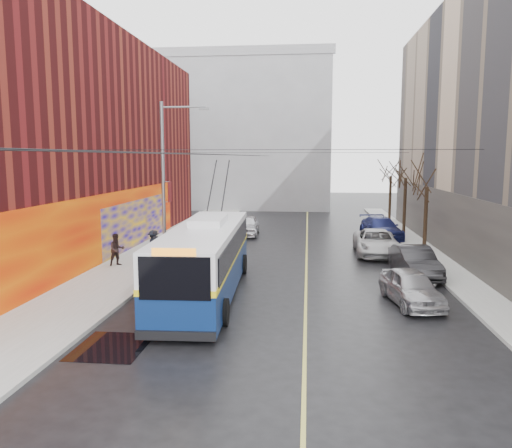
# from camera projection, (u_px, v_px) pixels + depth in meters

# --- Properties ---
(ground) EXTENTS (140.00, 140.00, 0.00)m
(ground) POSITION_uv_depth(u_px,v_px,m) (261.00, 335.00, 17.16)
(ground) COLOR black
(ground) RESTS_ON ground
(sidewalk_left) EXTENTS (4.00, 60.00, 0.15)m
(sidewalk_left) POSITION_uv_depth(u_px,v_px,m) (147.00, 258.00, 29.80)
(sidewalk_left) COLOR gray
(sidewalk_left) RESTS_ON ground
(sidewalk_right) EXTENTS (2.00, 60.00, 0.15)m
(sidewalk_right) POSITION_uv_depth(u_px,v_px,m) (440.00, 264.00, 28.05)
(sidewalk_right) COLOR gray
(sidewalk_right) RESTS_ON ground
(lane_line) EXTENTS (0.12, 50.00, 0.01)m
(lane_line) POSITION_uv_depth(u_px,v_px,m) (307.00, 256.00, 30.81)
(lane_line) COLOR #BFB74C
(lane_line) RESTS_ON ground
(building_left) EXTENTS (12.11, 36.00, 14.00)m
(building_left) POSITION_uv_depth(u_px,v_px,m) (32.00, 142.00, 31.67)
(building_left) COLOR #541012
(building_left) RESTS_ON ground
(building_far) EXTENTS (20.50, 12.10, 18.00)m
(building_far) POSITION_uv_depth(u_px,v_px,m) (247.00, 133.00, 60.92)
(building_far) COLOR gray
(building_far) RESTS_ON ground
(streetlight_pole) EXTENTS (2.65, 0.60, 9.00)m
(streetlight_pole) POSITION_uv_depth(u_px,v_px,m) (166.00, 180.00, 27.00)
(streetlight_pole) COLOR slate
(streetlight_pole) RESTS_ON ground
(catenary_wires) EXTENTS (18.00, 60.00, 0.22)m
(catenary_wires) POSITION_uv_depth(u_px,v_px,m) (243.00, 154.00, 31.15)
(catenary_wires) COLOR black
(tree_near) EXTENTS (3.20, 3.20, 6.40)m
(tree_near) POSITION_uv_depth(u_px,v_px,m) (427.00, 175.00, 31.34)
(tree_near) COLOR black
(tree_near) RESTS_ON ground
(tree_mid) EXTENTS (3.20, 3.20, 6.68)m
(tree_mid) POSITION_uv_depth(u_px,v_px,m) (406.00, 168.00, 38.20)
(tree_mid) COLOR black
(tree_mid) RESTS_ON ground
(tree_far) EXTENTS (3.20, 3.20, 6.57)m
(tree_far) POSITION_uv_depth(u_px,v_px,m) (391.00, 167.00, 45.12)
(tree_far) COLOR black
(tree_far) RESTS_ON ground
(puddle) EXTENTS (2.22, 2.62, 0.01)m
(puddle) POSITION_uv_depth(u_px,v_px,m) (112.00, 347.00, 16.09)
(puddle) COLOR black
(puddle) RESTS_ON ground
(pigeons_flying) EXTENTS (3.35, 2.20, 2.86)m
(pigeons_flying) POSITION_uv_depth(u_px,v_px,m) (215.00, 137.00, 26.59)
(pigeons_flying) COLOR slate
(trolleybus) EXTENTS (3.33, 12.60, 5.92)m
(trolleybus) POSITION_uv_depth(u_px,v_px,m) (206.00, 258.00, 21.99)
(trolleybus) COLOR #0A1E4D
(trolleybus) RESTS_ON ground
(parked_car_a) EXTENTS (2.40, 4.51, 1.46)m
(parked_car_a) POSITION_uv_depth(u_px,v_px,m) (411.00, 287.00, 20.64)
(parked_car_a) COLOR #A09FA4
(parked_car_a) RESTS_ON ground
(parked_car_b) EXTENTS (2.05, 4.83, 1.55)m
(parked_car_b) POSITION_uv_depth(u_px,v_px,m) (415.00, 262.00, 25.44)
(parked_car_b) COLOR #28282A
(parked_car_b) RESTS_ON ground
(parked_car_c) EXTENTS (2.70, 5.66, 1.56)m
(parked_car_c) POSITION_uv_depth(u_px,v_px,m) (376.00, 242.00, 31.13)
(parked_car_c) COLOR #B9B9BB
(parked_car_c) RESTS_ON ground
(parked_car_d) EXTENTS (3.05, 5.78, 1.60)m
(parked_car_d) POSITION_uv_depth(u_px,v_px,m) (381.00, 228.00, 37.25)
(parked_car_d) COLOR navy
(parked_car_d) RESTS_ON ground
(following_car) EXTENTS (2.02, 4.65, 1.56)m
(following_car) POSITION_uv_depth(u_px,v_px,m) (247.00, 225.00, 38.85)
(following_car) COLOR silver
(following_car) RESTS_ON ground
(pedestrian_a) EXTENTS (0.63, 0.74, 1.73)m
(pedestrian_a) POSITION_uv_depth(u_px,v_px,m) (156.00, 245.00, 28.82)
(pedestrian_a) COLOR black
(pedestrian_a) RESTS_ON sidewalk_left
(pedestrian_b) EXTENTS (1.09, 1.07, 1.77)m
(pedestrian_b) POSITION_uv_depth(u_px,v_px,m) (117.00, 250.00, 27.32)
(pedestrian_b) COLOR black
(pedestrian_b) RESTS_ON sidewalk_left
(pedestrian_c) EXTENTS (1.06, 1.28, 1.71)m
(pedestrian_c) POSITION_uv_depth(u_px,v_px,m) (153.00, 245.00, 28.99)
(pedestrian_c) COLOR black
(pedestrian_c) RESTS_ON sidewalk_left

